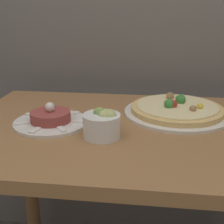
# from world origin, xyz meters

# --- Properties ---
(dining_table) EXTENTS (1.00, 0.68, 0.76)m
(dining_table) POSITION_xyz_m (0.00, 0.34, 0.63)
(dining_table) COLOR olive
(dining_table) RESTS_ON ground_plane
(pizza_plate) EXTENTS (0.35, 0.35, 0.06)m
(pizza_plate) POSITION_xyz_m (0.16, 0.46, 0.78)
(pizza_plate) COLOR silver
(pizza_plate) RESTS_ON dining_table
(tartare_plate) EXTENTS (0.23, 0.23, 0.07)m
(tartare_plate) POSITION_xyz_m (-0.22, 0.32, 0.78)
(tartare_plate) COLOR silver
(tartare_plate) RESTS_ON dining_table
(small_bowl) EXTENTS (0.10, 0.10, 0.08)m
(small_bowl) POSITION_xyz_m (-0.05, 0.25, 0.80)
(small_bowl) COLOR white
(small_bowl) RESTS_ON dining_table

